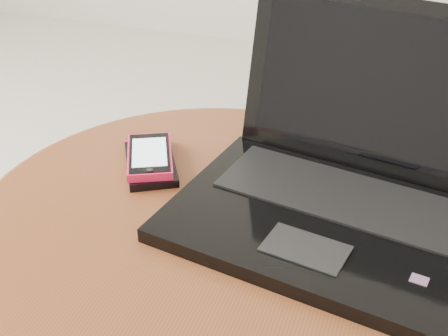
% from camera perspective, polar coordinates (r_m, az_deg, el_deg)
% --- Properties ---
extents(table, '(0.63, 0.63, 0.50)m').
position_cam_1_polar(table, '(0.85, -1.11, -9.98)').
color(table, '#4D2C12').
rests_on(table, ground).
extents(laptop, '(0.42, 0.37, 0.24)m').
position_cam_1_polar(laptop, '(0.78, 10.84, -1.29)').
color(laptop, black).
rests_on(laptop, table).
extents(phone_black, '(0.12, 0.14, 0.01)m').
position_cam_1_polar(phone_black, '(0.89, -6.79, 0.53)').
color(phone_black, black).
rests_on(phone_black, table).
extents(phone_pink, '(0.10, 0.13, 0.01)m').
position_cam_1_polar(phone_pink, '(0.88, -6.87, 1.11)').
color(phone_pink, '#FB1E52').
rests_on(phone_pink, phone_black).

